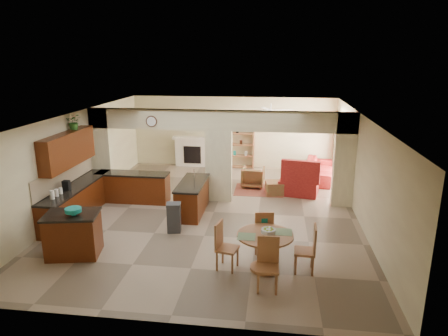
# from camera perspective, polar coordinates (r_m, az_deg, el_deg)

# --- Properties ---
(floor) EXTENTS (10.00, 10.00, 0.00)m
(floor) POSITION_cam_1_polar(r_m,az_deg,el_deg) (11.56, -1.45, -6.29)
(floor) COLOR gray
(floor) RESTS_ON ground
(ceiling) EXTENTS (10.00, 10.00, 0.00)m
(ceiling) POSITION_cam_1_polar(r_m,az_deg,el_deg) (10.82, -1.55, 7.59)
(ceiling) COLOR white
(ceiling) RESTS_ON wall_back
(wall_back) EXTENTS (8.00, 0.00, 8.00)m
(wall_back) POSITION_cam_1_polar(r_m,az_deg,el_deg) (15.94, 1.27, 5.12)
(wall_back) COLOR beige
(wall_back) RESTS_ON floor
(wall_front) EXTENTS (8.00, 0.00, 8.00)m
(wall_front) POSITION_cam_1_polar(r_m,az_deg,el_deg) (6.52, -8.38, -11.14)
(wall_front) COLOR beige
(wall_front) RESTS_ON floor
(wall_left) EXTENTS (0.00, 10.00, 10.00)m
(wall_left) POSITION_cam_1_polar(r_m,az_deg,el_deg) (12.36, -20.16, 1.02)
(wall_left) COLOR beige
(wall_left) RESTS_ON floor
(wall_right) EXTENTS (0.00, 10.00, 10.00)m
(wall_right) POSITION_cam_1_polar(r_m,az_deg,el_deg) (11.23, 19.11, -0.29)
(wall_right) COLOR beige
(wall_right) RESTS_ON floor
(partition_left_pier) EXTENTS (0.60, 0.25, 2.80)m
(partition_left_pier) POSITION_cam_1_polar(r_m,az_deg,el_deg) (13.10, -17.02, 2.09)
(partition_left_pier) COLOR beige
(partition_left_pier) RESTS_ON floor
(partition_center_pier) EXTENTS (0.80, 0.25, 2.20)m
(partition_center_pier) POSITION_cam_1_polar(r_m,az_deg,el_deg) (12.14, -0.77, 0.28)
(partition_center_pier) COLOR beige
(partition_center_pier) RESTS_ON floor
(partition_right_pier) EXTENTS (0.60, 0.25, 2.80)m
(partition_right_pier) POSITION_cam_1_polar(r_m,az_deg,el_deg) (12.12, 16.82, 1.04)
(partition_right_pier) COLOR beige
(partition_right_pier) RESTS_ON floor
(partition_header) EXTENTS (8.00, 0.25, 0.60)m
(partition_header) POSITION_cam_1_polar(r_m,az_deg,el_deg) (11.85, -0.79, 6.83)
(partition_header) COLOR beige
(partition_header) RESTS_ON partition_center_pier
(kitchen_counter) EXTENTS (2.52, 3.29, 1.48)m
(kitchen_counter) POSITION_cam_1_polar(r_m,az_deg,el_deg) (12.08, -17.15, -3.67)
(kitchen_counter) COLOR #431907
(kitchen_counter) RESTS_ON floor
(upper_cabinets) EXTENTS (0.35, 2.40, 0.90)m
(upper_cabinets) POSITION_cam_1_polar(r_m,az_deg,el_deg) (11.47, -21.40, 2.50)
(upper_cabinets) COLOR #431907
(upper_cabinets) RESTS_ON wall_left
(peninsula) EXTENTS (0.70, 1.85, 0.91)m
(peninsula) POSITION_cam_1_polar(r_m,az_deg,el_deg) (11.39, -4.54, -4.21)
(peninsula) COLOR #431907
(peninsula) RESTS_ON floor
(wall_clock) EXTENTS (0.34, 0.03, 0.34)m
(wall_clock) POSITION_cam_1_polar(r_m,az_deg,el_deg) (12.15, -10.33, 6.56)
(wall_clock) COLOR #472617
(wall_clock) RESTS_ON partition_header
(rug) EXTENTS (1.60, 1.30, 0.01)m
(rug) POSITION_cam_1_polar(r_m,az_deg,el_deg) (13.41, 5.01, -3.17)
(rug) COLOR #9B4B38
(rug) RESTS_ON floor
(fireplace) EXTENTS (1.60, 0.35, 1.20)m
(fireplace) POSITION_cam_1_polar(r_m,az_deg,el_deg) (16.19, -4.46, 2.39)
(fireplace) COLOR white
(fireplace) RESTS_ON floor
(shelving_unit) EXTENTS (1.00, 0.32, 1.80)m
(shelving_unit) POSITION_cam_1_polar(r_m,az_deg,el_deg) (15.84, 2.45, 3.19)
(shelving_unit) COLOR #9B5C35
(shelving_unit) RESTS_ON floor
(window_a) EXTENTS (0.02, 0.90, 1.90)m
(window_a) POSITION_cam_1_polar(r_m,az_deg,el_deg) (13.46, 17.04, 1.56)
(window_a) COLOR white
(window_a) RESTS_ON wall_right
(window_b) EXTENTS (0.02, 0.90, 1.90)m
(window_b) POSITION_cam_1_polar(r_m,az_deg,el_deg) (15.09, 16.02, 3.13)
(window_b) COLOR white
(window_b) RESTS_ON wall_right
(glazed_door) EXTENTS (0.02, 0.70, 2.10)m
(glazed_door) POSITION_cam_1_polar(r_m,az_deg,el_deg) (14.31, 16.45, 1.81)
(glazed_door) COLOR white
(glazed_door) RESTS_ON wall_right
(drape_a_left) EXTENTS (0.10, 0.28, 2.30)m
(drape_a_left) POSITION_cam_1_polar(r_m,az_deg,el_deg) (12.88, 17.28, 0.93)
(drape_a_left) COLOR #43231A
(drape_a_left) RESTS_ON wall_right
(drape_a_right) EXTENTS (0.10, 0.28, 2.30)m
(drape_a_right) POSITION_cam_1_polar(r_m,az_deg,el_deg) (14.03, 16.49, 2.16)
(drape_a_right) COLOR #43231A
(drape_a_right) RESTS_ON wall_right
(drape_b_left) EXTENTS (0.10, 0.28, 2.30)m
(drape_b_left) POSITION_cam_1_polar(r_m,az_deg,el_deg) (14.51, 16.20, 2.62)
(drape_b_left) COLOR #43231A
(drape_b_left) RESTS_ON wall_right
(drape_b_right) EXTENTS (0.10, 0.28, 2.30)m
(drape_b_right) POSITION_cam_1_polar(r_m,az_deg,el_deg) (15.67, 15.57, 3.61)
(drape_b_right) COLOR #43231A
(drape_b_right) RESTS_ON wall_right
(ceiling_fan) EXTENTS (1.00, 1.00, 0.10)m
(ceiling_fan) POSITION_cam_1_polar(r_m,az_deg,el_deg) (13.70, 6.70, 8.18)
(ceiling_fan) COLOR white
(ceiling_fan) RESTS_ON ceiling
(kitchen_island) EXTENTS (1.28, 1.02, 0.99)m
(kitchen_island) POSITION_cam_1_polar(r_m,az_deg,el_deg) (9.61, -20.72, -8.85)
(kitchen_island) COLOR #431907
(kitchen_island) RESTS_ON floor
(teal_bowl) EXTENTS (0.35, 0.35, 0.17)m
(teal_bowl) POSITION_cam_1_polar(r_m,az_deg,el_deg) (9.29, -20.72, -5.84)
(teal_bowl) COLOR #13847A
(teal_bowl) RESTS_ON kitchen_island
(trash_can) EXTENTS (0.37, 0.33, 0.71)m
(trash_can) POSITION_cam_1_polar(r_m,az_deg,el_deg) (10.27, -7.16, -7.19)
(trash_can) COLOR #2E2E30
(trash_can) RESTS_ON floor
(dining_table) EXTENTS (1.17, 1.17, 0.80)m
(dining_table) POSITION_cam_1_polar(r_m,az_deg,el_deg) (8.46, 5.84, -11.09)
(dining_table) COLOR #9B5C35
(dining_table) RESTS_ON floor
(fruit_bowl) EXTENTS (0.30, 0.30, 0.16)m
(fruit_bowl) POSITION_cam_1_polar(r_m,az_deg,el_deg) (8.27, 6.36, -9.04)
(fruit_bowl) COLOR #87BC28
(fruit_bowl) RESTS_ON dining_table
(sofa) EXTENTS (2.49, 1.27, 0.69)m
(sofa) POSITION_cam_1_polar(r_m,az_deg,el_deg) (14.88, 13.41, -0.26)
(sofa) COLOR maroon
(sofa) RESTS_ON floor
(chaise) EXTENTS (1.37, 1.19, 0.48)m
(chaise) POSITION_cam_1_polar(r_m,az_deg,el_deg) (13.22, 10.63, -2.58)
(chaise) COLOR maroon
(chaise) RESTS_ON floor
(armchair) EXTENTS (0.78, 0.80, 0.69)m
(armchair) POSITION_cam_1_polar(r_m,az_deg,el_deg) (13.66, 4.17, -1.29)
(armchair) COLOR maroon
(armchair) RESTS_ON floor
(ottoman) EXTENTS (0.65, 0.65, 0.42)m
(ottoman) POSITION_cam_1_polar(r_m,az_deg,el_deg) (13.05, 7.24, -2.83)
(ottoman) COLOR maroon
(ottoman) RESTS_ON floor
(plant) EXTENTS (0.47, 0.44, 0.44)m
(plant) POSITION_cam_1_polar(r_m,az_deg,el_deg) (11.76, -20.63, 6.20)
(plant) COLOR #194412
(plant) RESTS_ON upper_cabinets
(chair_north) EXTENTS (0.49, 0.49, 1.02)m
(chair_north) POSITION_cam_1_polar(r_m,az_deg,el_deg) (9.11, 5.64, -8.83)
(chair_north) COLOR #9B5C35
(chair_north) RESTS_ON floor
(chair_east) EXTENTS (0.44, 0.44, 1.02)m
(chair_east) POSITION_cam_1_polar(r_m,az_deg,el_deg) (8.50, 12.06, -11.01)
(chair_east) COLOR #9B5C35
(chair_east) RESTS_ON floor
(chair_south) EXTENTS (0.43, 0.43, 1.02)m
(chair_south) POSITION_cam_1_polar(r_m,az_deg,el_deg) (7.86, 6.28, -13.09)
(chair_south) COLOR #9B5C35
(chair_south) RESTS_ON floor
(chair_west) EXTENTS (0.50, 0.50, 1.02)m
(chair_west) POSITION_cam_1_polar(r_m,az_deg,el_deg) (8.47, -0.06, -10.75)
(chair_west) COLOR #9B5C35
(chair_west) RESTS_ON floor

